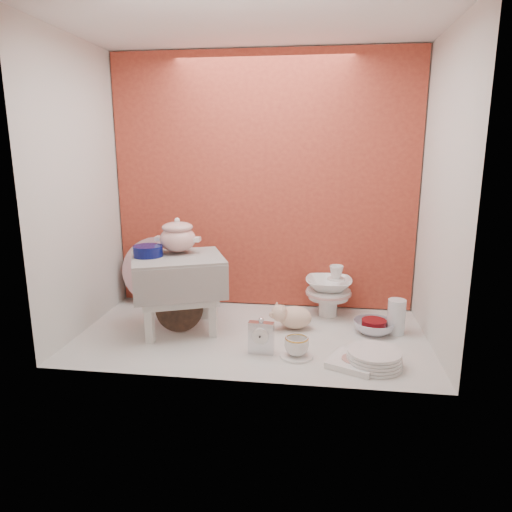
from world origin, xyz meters
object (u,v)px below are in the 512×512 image
Objects in this scene: floral_platter at (157,270)px; porcelain_tower at (328,290)px; blue_white_vase at (194,287)px; plush_pig at (295,317)px; step_stool at (179,294)px; dinner_plate_stack at (374,358)px; soup_tureen at (178,235)px; mantel_clock at (261,336)px; crystal_bowl at (374,327)px; gold_rim_teacup at (297,346)px.

porcelain_tower is at bearing -5.77° from floral_platter.
blue_white_vase is 1.13× the size of plush_pig.
step_stool is 1.05m from dinner_plate_stack.
floral_platter is at bearing 162.50° from blue_white_vase.
dinner_plate_stack is at bearing -20.44° from soup_tureen.
step_stool is 0.36m from blue_white_vase.
mantel_clock is at bearing 173.00° from dinner_plate_stack.
soup_tureen reaches higher than plush_pig.
plush_pig is (0.14, 0.33, -0.02)m from mantel_clock.
floral_platter reaches higher than step_stool.
step_stool is 2.62× the size of mantel_clock.
step_stool is 0.63m from plush_pig.
blue_white_vase reaches higher than crystal_bowl.
soup_tureen is 0.46m from blue_white_vase.
dinner_plate_stack is 0.39m from crystal_bowl.
gold_rim_teacup is 0.60m from porcelain_tower.
soup_tureen reaches higher than mantel_clock.
plush_pig is at bearing 134.01° from dinner_plate_stack.
mantel_clock is at bearing 173.56° from gold_rim_teacup.
blue_white_vase is at bearing 137.32° from gold_rim_teacup.
soup_tureen is at bearing 153.28° from gold_rim_teacup.
porcelain_tower reaches higher than crystal_bowl.
porcelain_tower is (0.79, 0.32, -0.05)m from step_stool.
blue_white_vase reaches higher than dinner_plate_stack.
floral_platter is 1.95× the size of crystal_bowl.
gold_rim_teacup is (0.91, -0.68, -0.15)m from floral_platter.
step_stool reaches higher than mantel_clock.
step_stool is 1.52× the size of porcelain_tower.
crystal_bowl is at bearing -14.57° from floral_platter.
plush_pig is 0.31m from porcelain_tower.
mantel_clock is at bearing -48.63° from step_stool.
floral_platter reaches higher than gold_rim_teacup.
mantel_clock is (0.47, -0.23, -0.11)m from step_stool.
plush_pig is at bearing 1.29° from soup_tureen.
dinner_plate_stack is (1.01, -0.37, -0.46)m from soup_tureen.
step_stool is at bearing 158.32° from gold_rim_teacup.
blue_white_vase is (0.26, -0.08, -0.08)m from floral_platter.
porcelain_tower reaches higher than gold_rim_teacup.
step_stool is 2.00× the size of plush_pig.
mantel_clock is 0.36m from plush_pig.
gold_rim_teacup reaches higher than dinner_plate_stack.
mantel_clock is 0.69× the size of dinner_plate_stack.
porcelain_tower is (-0.24, 0.23, 0.12)m from crystal_bowl.
gold_rim_teacup is (0.03, -0.34, -0.01)m from plush_pig.
gold_rim_teacup is at bearing -84.16° from plush_pig.
blue_white_vase reaches higher than plush_pig.
floral_platter is 1.60× the size of blue_white_vase.
plush_pig is 0.91× the size of dinner_plate_stack.
crystal_bowl is at bearing 34.20° from mantel_clock.
plush_pig is at bearing -127.85° from porcelain_tower.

